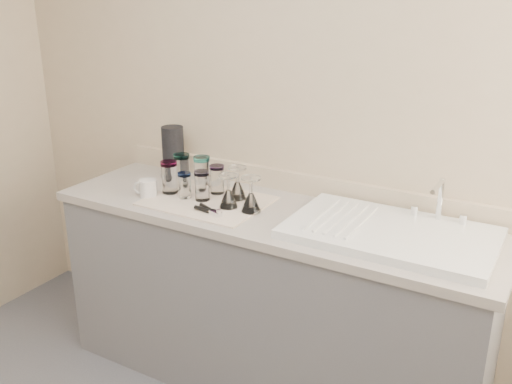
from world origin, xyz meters
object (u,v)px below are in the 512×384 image
Objects in this scene: tumbler_teal at (182,169)px; can_opener at (209,210)px; white_mug at (148,188)px; tumbler_blue at (185,185)px; paper_towel_roll at (173,152)px; tumbler_purple at (217,179)px; goblet_back_left at (237,188)px; tumbler_cyan at (202,172)px; sink_unit at (391,232)px; goblet_front_right at (251,200)px; goblet_front_left at (229,196)px; tumbler_lavender at (202,185)px; tumbler_magenta at (169,177)px.

tumbler_teal reaches higher than can_opener.
white_mug is (-0.38, 0.04, 0.02)m from can_opener.
paper_towel_roll is (-0.26, 0.25, 0.06)m from tumbler_blue.
tumbler_purple is 0.33m from white_mug.
goblet_back_left is 0.43m from white_mug.
tumbler_cyan is 1.29× the size of white_mug.
can_opener is at bearing -36.61° from tumbler_teal.
goblet_front_right is at bearing -174.37° from sink_unit.
tumbler_cyan is 0.27m from paper_towel_roll.
sink_unit is 0.98m from tumbler_blue.
goblet_front_left is at bearing -26.30° from paper_towel_roll.
tumbler_purple is at bearing -3.97° from tumbler_teal.
goblet_front_right is at bearing 3.72° from goblet_front_left.
can_opener is (-0.15, -0.11, -0.04)m from goblet_front_right.
tumbler_cyan is 1.15× the size of tumbler_lavender.
tumbler_teal is 1.14× the size of tumbler_purple.
sink_unit is 5.18× the size of tumbler_magenta.
tumbler_cyan reaches higher than tumbler_magenta.
white_mug is at bearing -156.02° from goblet_back_left.
tumbler_lavender is (0.19, -0.00, -0.01)m from tumbler_magenta.
tumbler_teal is 1.03× the size of can_opener.
sink_unit reaches higher than tumbler_magenta.
tumbler_teal is at bearing 176.08° from sink_unit.
white_mug is at bearing -144.82° from tumbler_purple.
tumbler_cyan is 0.10m from tumbler_purple.
sink_unit reaches higher than tumbler_purple.
can_opener is (-0.04, -0.10, -0.04)m from goblet_front_left.
tumbler_lavender is (0.09, -0.13, -0.01)m from tumbler_cyan.
tumbler_cyan is at bearing 51.27° from white_mug.
paper_towel_roll is at bearing 171.73° from sink_unit.
goblet_back_left is (0.33, 0.10, -0.03)m from tumbler_magenta.
goblet_back_left is (0.12, -0.02, -0.02)m from tumbler_purple.
tumbler_magenta is at bearing -127.19° from tumbler_cyan.
white_mug is 0.47× the size of paper_towel_roll.
goblet_front_left is at bearing -176.28° from goblet_front_right.
tumbler_purple is at bearing 85.72° from tumbler_lavender.
tumbler_cyan is (0.12, 0.00, 0.00)m from tumbler_teal.
tumbler_purple is 0.13m from goblet_back_left.
tumbler_teal reaches higher than tumbler_purple.
goblet_front_left is (-0.73, -0.07, 0.04)m from sink_unit.
white_mug is (-0.26, -0.08, -0.04)m from tumbler_lavender.
goblet_back_left is 1.01× the size of can_opener.
tumbler_magenta is (0.02, -0.13, -0.00)m from tumbler_teal.
tumbler_purple is 0.98× the size of tumbler_lavender.
tumbler_purple is 0.26m from can_opener.
goblet_front_right reaches higher than tumbler_blue.
paper_towel_roll reaches higher than white_mug.
sink_unit reaches higher than tumbler_cyan.
paper_towel_roll is at bearing 146.12° from tumbler_lavender.
tumbler_blue is 0.19m from white_mug.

